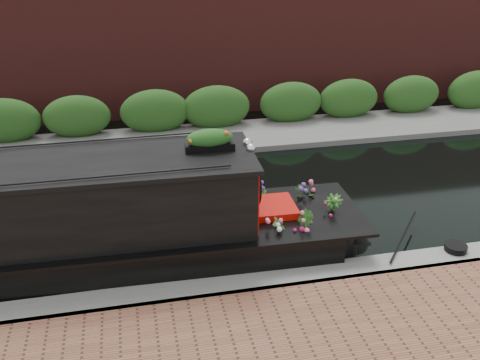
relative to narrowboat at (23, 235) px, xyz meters
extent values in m
plane|color=black|center=(2.76, 1.90, -0.85)|extent=(80.00, 80.00, 0.00)
cube|color=gray|center=(2.76, -1.40, -0.85)|extent=(40.00, 0.60, 0.50)
cube|color=#62615E|center=(2.76, 6.10, -0.85)|extent=(40.00, 2.40, 0.34)
cube|color=#244E1A|center=(2.76, 7.00, -0.85)|extent=(40.00, 1.10, 2.80)
cube|color=#521E1B|center=(2.76, 9.10, -0.85)|extent=(40.00, 1.00, 8.00)
cube|color=red|center=(4.20, 0.00, 0.60)|extent=(0.11, 1.78, 1.37)
cube|color=black|center=(2.84, -0.91, 0.68)|extent=(0.92, 0.06, 0.56)
cube|color=red|center=(4.73, 0.00, -0.14)|extent=(0.84, 0.94, 0.51)
sphere|color=silver|center=(4.21, -0.14, 1.40)|extent=(0.18, 0.18, 0.18)
sphere|color=silver|center=(4.21, 0.14, 1.40)|extent=(0.18, 0.18, 0.18)
cube|color=black|center=(3.47, 0.00, 1.43)|extent=(0.90, 0.28, 0.13)
ellipsoid|color=orange|center=(3.47, 0.00, 1.62)|extent=(0.99, 0.27, 0.24)
imported|color=#245A1E|center=(4.61, -0.73, -0.10)|extent=(0.38, 0.37, 0.60)
imported|color=#245A1E|center=(5.10, -0.76, -0.05)|extent=(0.35, 0.41, 0.68)
imported|color=#245A1E|center=(5.56, 0.47, -0.11)|extent=(0.67, 0.66, 0.56)
imported|color=#245A1E|center=(5.85, -0.26, -0.04)|extent=(0.55, 0.55, 0.70)
imported|color=#245A1E|center=(4.70, 0.65, -0.13)|extent=(0.32, 0.34, 0.53)
cylinder|color=brown|center=(6.56, 0.00, -0.67)|extent=(0.37, 0.37, 0.37)
cylinder|color=black|center=(8.02, -1.28, -0.54)|extent=(0.43, 0.43, 0.12)
camera|label=1|loc=(2.11, -8.94, 5.07)|focal=40.00mm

